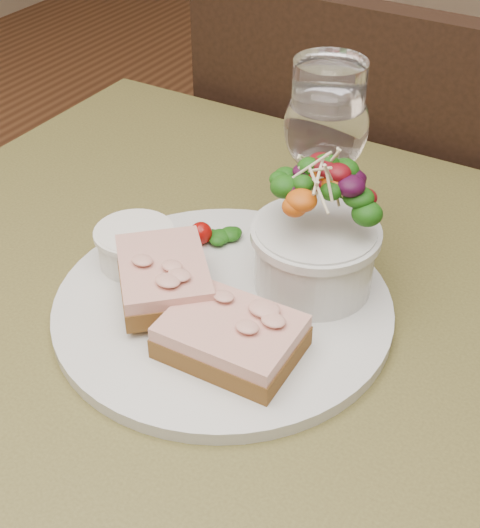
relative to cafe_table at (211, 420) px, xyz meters
The scene contains 9 objects.
cafe_table is the anchor object (origin of this frame).
chair_far 0.72m from the cafe_table, 97.96° to the left, with size 0.43×0.43×0.90m.
dinner_plate 0.11m from the cafe_table, 102.75° to the left, with size 0.30×0.30×0.01m, color silver.
sandwich_front 0.13m from the cafe_table, 21.22° to the right, with size 0.11×0.08×0.03m.
sandwich_back 0.15m from the cafe_table, 162.96° to the left, with size 0.12×0.13×0.03m.
ramekin 0.18m from the cafe_table, 157.27° to the left, with size 0.07×0.07×0.04m.
salad_bowl 0.20m from the cafe_table, 64.03° to the left, with size 0.10×0.10×0.13m.
garnish 0.17m from the cafe_table, 120.25° to the left, with size 0.05×0.04×0.02m.
wine_glass 0.28m from the cafe_table, 83.94° to the left, with size 0.08×0.08×0.18m.
Camera 1 is at (0.25, -0.38, 1.17)m, focal length 50.00 mm.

